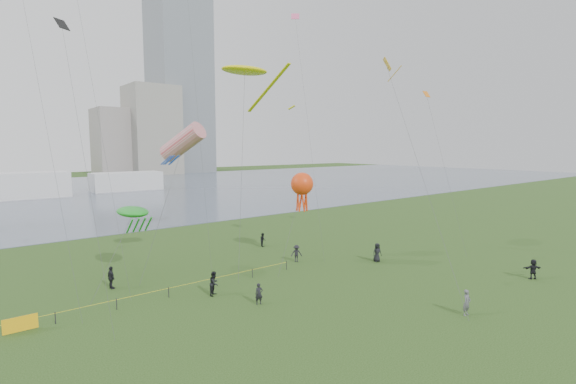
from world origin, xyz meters
TOP-DOWN VIEW (x-y plane):
  - ground_plane at (0.00, 0.00)m, footprint 400.00×400.00m
  - lake at (0.00, 100.00)m, footprint 400.00×120.00m
  - tower at (62.00, 168.00)m, footprint 24.00×24.00m
  - building_mid at (46.00, 162.00)m, footprint 20.00×20.00m
  - building_low at (32.00, 168.00)m, footprint 16.00×18.00m
  - pavilion_left at (-12.00, 95.00)m, footprint 22.00×8.00m
  - pavilion_right at (14.00, 98.00)m, footprint 18.00×7.00m
  - fence at (-16.09, 12.75)m, footprint 24.07×0.07m
  - kite_flyer at (5.14, -3.89)m, footprint 0.68×0.45m
  - spectator_a at (-6.88, 10.94)m, footprint 1.21×1.17m
  - spectator_b at (4.56, 14.27)m, footprint 1.33×1.18m
  - spectator_c at (-12.92, 17.71)m, footprint 0.61×1.19m
  - spectator_d at (11.21, 9.11)m, footprint 1.11×0.91m
  - spectator_e at (17.66, -3.47)m, footprint 1.70×1.39m
  - spectator_f at (-5.19, 7.05)m, footprint 0.69×0.58m
  - spectator_g at (5.78, 22.04)m, footprint 0.85×0.95m
  - kite_stingray at (2.51, 20.48)m, footprint 9.12×10.18m
  - kite_windsock at (-5.79, 18.48)m, footprint 6.90×5.08m
  - kite_creature at (-10.18, 20.01)m, footprint 6.38×7.39m
  - kite_octopus at (5.86, 14.94)m, footprint 6.97×4.58m
  - kite_delta at (9.99, 6.90)m, footprint 6.76×13.01m
  - small_kites at (-3.36, 18.21)m, footprint 40.85×14.33m

SIDE VIEW (x-z plane):
  - ground_plane at x=0.00m, z-range 0.00..0.00m
  - lake at x=0.00m, z-range -0.02..0.06m
  - fence at x=-16.09m, z-range 0.03..1.08m
  - spectator_g at x=5.78m, z-range 0.00..1.62m
  - spectator_f at x=-5.19m, z-range 0.00..1.62m
  - spectator_b at x=4.56m, z-range 0.00..1.79m
  - spectator_e at x=17.66m, z-range 0.00..1.82m
  - kite_flyer at x=5.14m, z-range 0.00..1.86m
  - spectator_c at x=-12.92m, z-range 0.00..1.94m
  - spectator_d at x=11.21m, z-range 0.00..1.95m
  - spectator_a at x=-6.88m, z-range 0.00..1.96m
  - pavilion_right at x=14.00m, z-range 0.00..5.00m
  - pavilion_left at x=-12.00m, z-range 0.00..6.00m
  - kite_creature at x=-10.18m, z-range 2.77..9.25m
  - kite_octopus at x=5.86m, z-range 3.37..12.62m
  - kite_windsock at x=-5.79m, z-range 5.21..19.45m
  - building_low at x=32.00m, z-range 0.00..28.00m
  - kite_delta at x=9.99m, z-range 8.27..28.64m
  - building_mid at x=46.00m, z-range 0.00..38.00m
  - kite_stingray at x=2.51m, z-range 9.77..30.31m
  - small_kites at x=-3.36m, z-range 17.74..30.99m
  - tower at x=62.00m, z-range 0.00..120.00m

